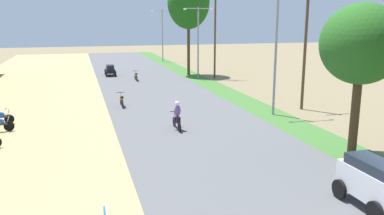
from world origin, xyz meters
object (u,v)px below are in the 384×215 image
utility_pole_far (215,31)px  car_van_white (372,181)px  median_tree_third (188,2)px  median_tree_second (361,45)px  motorbike_ahead_second (177,116)px  motorbike_ahead_fourth (136,76)px  motorbike_ahead_third (122,99)px  car_sedan_black (110,70)px  streetlamp_near (276,44)px  streetlamp_mid (198,38)px  utility_pole_near (305,49)px  streetlamp_far (162,32)px

utility_pole_far → car_van_white: bearing=-99.4°
median_tree_third → car_van_white: 33.43m
median_tree_second → motorbike_ahead_second: size_ratio=3.78×
motorbike_ahead_fourth → motorbike_ahead_third: bearing=-102.9°
utility_pole_far → motorbike_ahead_second: size_ratio=5.27×
car_sedan_black → motorbike_ahead_second: motorbike_ahead_second is taller
median_tree_third → motorbike_ahead_third: (-9.01, -14.61, -7.34)m
median_tree_third → utility_pole_far: 4.65m
streetlamp_near → motorbike_ahead_third: bearing=150.8°
car_sedan_black → median_tree_third: bearing=-10.4°
car_van_white → motorbike_ahead_third: bearing=108.9°
utility_pole_far → car_van_white: 30.32m
streetlamp_mid → motorbike_ahead_fourth: size_ratio=4.05×
utility_pole_far → motorbike_ahead_second: (-8.73, -18.69, -4.08)m
streetlamp_mid → streetlamp_near: bearing=-90.0°
streetlamp_near → utility_pole_near: 3.00m
streetlamp_mid → streetlamp_far: bearing=90.0°
median_tree_second → motorbike_ahead_second: (-6.68, 6.31, -4.21)m
utility_pole_near → utility_pole_far: bearing=93.4°
streetlamp_near → car_sedan_black: (-8.74, 21.33, -3.87)m
streetlamp_far → motorbike_ahead_second: bearing=-100.7°
motorbike_ahead_third → streetlamp_far: bearing=72.7°
streetlamp_near → utility_pole_near: utility_pole_near is taller
streetlamp_far → motorbike_ahead_fourth: (-6.52, -17.82, -3.80)m
median_tree_third → motorbike_ahead_third: 18.67m
median_tree_third → utility_pole_far: size_ratio=1.13×
streetlamp_mid → motorbike_ahead_third: bearing=-128.2°
median_tree_third → utility_pole_near: (3.00, -18.69, -3.72)m
motorbike_ahead_third → motorbike_ahead_fourth: same height
median_tree_third → utility_pole_near: bearing=-80.9°
median_tree_second → motorbike_ahead_third: median_tree_second is taller
median_tree_third → car_van_white: size_ratio=4.46×
median_tree_second → streetlamp_mid: size_ratio=0.93×
median_tree_second → median_tree_third: (-0.00, 27.93, 2.85)m
utility_pole_far → motorbike_ahead_second: 21.03m
car_van_white → car_sedan_black: bearing=99.4°
utility_pole_far → motorbike_ahead_third: (-11.06, -11.68, -4.37)m
car_sedan_black → motorbike_ahead_third: size_ratio=1.26×
streetlamp_far → motorbike_ahead_third: (-9.25, -29.75, -3.80)m
median_tree_third → utility_pole_near: median_tree_third is taller
car_sedan_black → utility_pole_far: bearing=-23.0°
median_tree_third → car_van_white: median_tree_third is taller
median_tree_third → streetlamp_far: (0.24, 15.13, -3.54)m
streetlamp_near → motorbike_ahead_third: 11.34m
streetlamp_near → utility_pole_far: bearing=83.8°
utility_pole_near → car_van_white: (-5.87, -13.90, -3.17)m
median_tree_second → motorbike_ahead_second: median_tree_second is taller
streetlamp_near → utility_pole_far: 16.95m
streetlamp_near → streetlamp_mid: 16.93m
utility_pole_near → motorbike_ahead_second: size_ratio=4.45×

